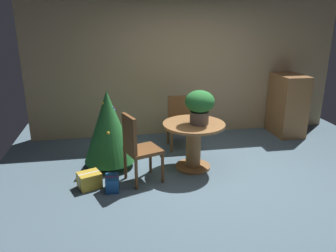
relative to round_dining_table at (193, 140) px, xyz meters
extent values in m
plane|color=slate|center=(0.26, -0.50, -0.46)|extent=(6.60, 6.60, 0.00)
cube|color=tan|center=(0.26, 1.70, 0.84)|extent=(6.00, 0.10, 2.60)
cylinder|color=#9E6B3D|center=(0.00, 0.00, -0.44)|extent=(0.54, 0.54, 0.04)
cylinder|color=#9E6B3D|center=(0.00, 0.00, -0.10)|extent=(0.23, 0.23, 0.65)
cylinder|color=#9E6B3D|center=(0.00, 0.00, 0.24)|extent=(0.94, 0.94, 0.04)
cylinder|color=#665B51|center=(0.07, -0.04, 0.36)|extent=(0.28, 0.28, 0.19)
ellipsoid|color=#287533|center=(0.07, -0.04, 0.61)|extent=(0.43, 0.43, 0.33)
sphere|color=#E5A8B2|center=(-0.09, -0.11, 0.60)|extent=(0.06, 0.06, 0.06)
sphere|color=#E5A8B2|center=(0.18, 0.10, 0.64)|extent=(0.05, 0.05, 0.05)
sphere|color=#E5A8B2|center=(-0.06, -0.04, 0.59)|extent=(0.06, 0.06, 0.06)
cylinder|color=brown|center=(0.21, 0.67, -0.25)|extent=(0.04, 0.04, 0.42)
cylinder|color=brown|center=(-0.21, 0.67, -0.25)|extent=(0.04, 0.04, 0.42)
cylinder|color=brown|center=(0.21, 1.05, -0.25)|extent=(0.04, 0.04, 0.42)
cylinder|color=brown|center=(-0.21, 1.05, -0.25)|extent=(0.04, 0.04, 0.42)
cube|color=brown|center=(0.00, 0.86, -0.02)|extent=(0.47, 0.42, 0.05)
cube|color=brown|center=(0.00, 1.05, 0.23)|extent=(0.43, 0.05, 0.44)
cylinder|color=brown|center=(-0.67, -0.04, -0.24)|extent=(0.04, 0.04, 0.44)
cylinder|color=brown|center=(-0.54, -0.40, -0.24)|extent=(0.04, 0.04, 0.44)
cylinder|color=brown|center=(-1.05, -0.18, -0.24)|extent=(0.04, 0.04, 0.44)
cylinder|color=brown|center=(-0.92, -0.54, -0.24)|extent=(0.04, 0.04, 0.44)
cube|color=brown|center=(-0.80, -0.29, 0.00)|extent=(0.57, 0.55, 0.05)
cube|color=brown|center=(-0.98, -0.36, 0.28)|extent=(0.18, 0.38, 0.51)
cylinder|color=brown|center=(-1.27, 0.29, -0.41)|extent=(0.10, 0.10, 0.10)
cone|color=#287533|center=(-1.27, 0.29, 0.19)|extent=(0.79, 0.79, 1.11)
sphere|color=silver|center=(-1.28, 0.51, 0.07)|extent=(0.06, 0.06, 0.06)
sphere|color=#2D51A8|center=(-1.19, 0.27, 0.49)|extent=(0.05, 0.05, 0.05)
sphere|color=#2D51A8|center=(-1.17, 0.35, 0.43)|extent=(0.06, 0.06, 0.06)
sphere|color=#2D51A8|center=(-1.47, 0.10, -0.15)|extent=(0.07, 0.07, 0.07)
sphere|color=gold|center=(-1.32, 0.27, 0.56)|extent=(0.05, 0.05, 0.05)
sphere|color=red|center=(-1.18, 0.31, 0.47)|extent=(0.05, 0.05, 0.05)
sphere|color=#2D51A8|center=(-1.48, 0.51, -0.14)|extent=(0.04, 0.04, 0.04)
sphere|color=gold|center=(-1.27, 0.09, 0.15)|extent=(0.06, 0.06, 0.06)
cube|color=gold|center=(-1.56, -0.37, -0.36)|extent=(0.36, 0.33, 0.22)
cube|color=silver|center=(-1.56, -0.37, -0.36)|extent=(0.29, 0.14, 0.22)
cube|color=#1E569E|center=(-1.25, -0.50, -0.36)|extent=(0.19, 0.26, 0.20)
cube|color=#9E287A|center=(-1.25, -0.50, -0.36)|extent=(0.18, 0.04, 0.20)
cube|color=#9E6B3D|center=(2.21, 1.24, 0.13)|extent=(0.50, 0.76, 1.19)
sphere|color=#B29338|center=(1.94, 1.24, 0.19)|extent=(0.04, 0.04, 0.04)
camera|label=1|loc=(-1.19, -4.61, 1.79)|focal=35.66mm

